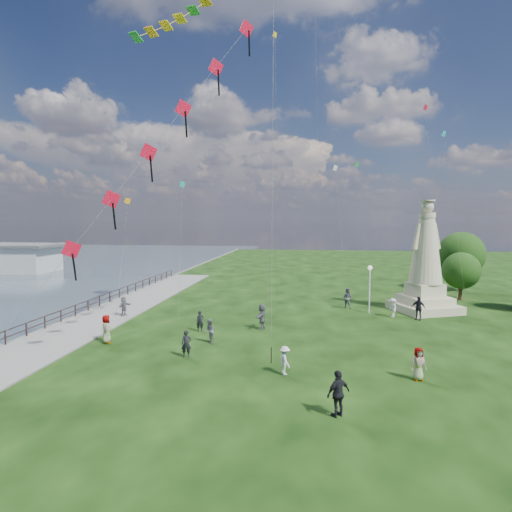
# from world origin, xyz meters

# --- Properties ---
(waterfront) EXTENTS (200.00, 200.00, 1.51)m
(waterfront) POSITION_xyz_m (-15.24, 8.99, -0.06)
(waterfront) COLOR #34404E
(waterfront) RESTS_ON ground
(statue) EXTENTS (6.10, 6.10, 9.55)m
(statue) POSITION_xyz_m (12.35, 18.02, 3.61)
(statue) COLOR #BCB58E
(statue) RESTS_ON ground
(lamppost) EXTENTS (0.37, 0.37, 4.05)m
(lamppost) POSITION_xyz_m (7.52, 16.56, 2.92)
(lamppost) COLOR silver
(lamppost) RESTS_ON ground
(tree_row) EXTENTS (8.21, 14.55, 6.54)m
(tree_row) POSITION_xyz_m (19.15, 26.06, 3.55)
(tree_row) COLOR #382314
(tree_row) RESTS_ON ground
(person_0) EXTENTS (0.64, 0.49, 1.56)m
(person_0) POSITION_xyz_m (-4.44, 3.39, 0.78)
(person_0) COLOR black
(person_0) RESTS_ON ground
(person_1) EXTENTS (0.76, 0.88, 1.55)m
(person_1) POSITION_xyz_m (-3.80, 6.33, 0.78)
(person_1) COLOR #595960
(person_1) RESTS_ON ground
(person_2) EXTENTS (0.87, 1.06, 1.46)m
(person_2) POSITION_xyz_m (1.35, 1.41, 0.73)
(person_2) COLOR silver
(person_2) RESTS_ON ground
(person_3) EXTENTS (1.24, 1.13, 1.91)m
(person_3) POSITION_xyz_m (3.77, -3.00, 0.95)
(person_3) COLOR black
(person_3) RESTS_ON ground
(person_4) EXTENTS (0.89, 0.66, 1.64)m
(person_4) POSITION_xyz_m (7.93, 1.46, 0.82)
(person_4) COLOR #595960
(person_4) RESTS_ON ground
(person_5) EXTENTS (0.95, 1.55, 1.55)m
(person_5) POSITION_xyz_m (-12.43, 12.62, 0.78)
(person_5) COLOR #595960
(person_5) RESTS_ON ground
(person_6) EXTENTS (0.61, 0.49, 1.47)m
(person_6) POSITION_xyz_m (-5.12, 9.01, 0.73)
(person_6) COLOR black
(person_6) RESTS_ON ground
(person_7) EXTENTS (1.04, 0.86, 1.84)m
(person_7) POSITION_xyz_m (5.85, 18.47, 0.92)
(person_7) COLOR #595960
(person_7) RESTS_ON ground
(person_8) EXTENTS (0.76, 1.10, 1.55)m
(person_8) POSITION_xyz_m (9.23, 15.37, 0.78)
(person_8) COLOR silver
(person_8) RESTS_ON ground
(person_9) EXTENTS (1.24, 1.00, 1.89)m
(person_9) POSITION_xyz_m (11.04, 14.59, 0.94)
(person_9) COLOR black
(person_9) RESTS_ON ground
(person_10) EXTENTS (0.91, 1.04, 1.81)m
(person_10) POSITION_xyz_m (-10.37, 5.52, 0.91)
(person_10) COLOR #595960
(person_10) RESTS_ON ground
(person_11) EXTENTS (1.02, 1.82, 1.86)m
(person_11) POSITION_xyz_m (-0.85, 10.19, 0.93)
(person_11) COLOR #595960
(person_11) RESTS_ON ground
(red_kite_train) EXTENTS (12.36, 9.35, 20.48)m
(red_kite_train) POSITION_xyz_m (-6.04, 4.61, 12.71)
(red_kite_train) COLOR black
(red_kite_train) RESTS_ON ground
(small_kites) EXTENTS (30.36, 16.27, 32.20)m
(small_kites) POSITION_xyz_m (2.83, 22.82, 14.61)
(small_kites) COLOR teal
(small_kites) RESTS_ON ground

